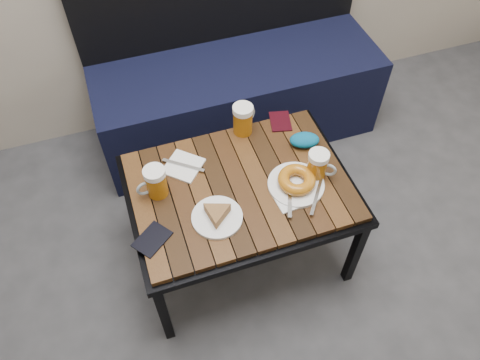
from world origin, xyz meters
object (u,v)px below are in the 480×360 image
object	(u,v)px
bench	(236,89)
plate_bagel	(296,182)
cafe_table	(240,192)
knit_pouch	(304,140)
beer_mug_right	(318,165)
passport_navy	(152,239)
beer_mug_centre	(243,119)
plate_pie	(217,215)
beer_mug_left	(155,182)
passport_burgundy	(280,121)

from	to	relation	value
bench	plate_bagel	size ratio (longest dim) A/B	5.43
cafe_table	knit_pouch	distance (m)	0.33
beer_mug_right	passport_navy	distance (m)	0.65
cafe_table	passport_navy	distance (m)	0.39
beer_mug_right	cafe_table	bearing A→B (deg)	-153.59
beer_mug_centre	knit_pouch	distance (m)	0.26
cafe_table	beer_mug_right	bearing A→B (deg)	-10.28
plate_pie	knit_pouch	world-z (taller)	same
beer_mug_left	beer_mug_centre	size ratio (longest dim) A/B	0.97
beer_mug_left	beer_mug_right	bearing A→B (deg)	160.09
plate_bagel	passport_burgundy	distance (m)	0.34
passport_navy	knit_pouch	distance (m)	0.71
plate_bagel	cafe_table	bearing A→B (deg)	159.75
beer_mug_left	passport_navy	xyz separation A→B (m)	(-0.06, -0.19, -0.06)
passport_navy	knit_pouch	bearing A→B (deg)	72.66
beer_mug_left	knit_pouch	xyz separation A→B (m)	(0.61, 0.05, -0.04)
cafe_table	plate_pie	size ratio (longest dim) A/B	4.63
knit_pouch	bench	bearing A→B (deg)	97.16
bench	beer_mug_right	bearing A→B (deg)	-85.86
bench	passport_burgundy	world-z (taller)	bench
passport_burgundy	plate_pie	bearing A→B (deg)	-122.52
plate_pie	plate_bagel	size ratio (longest dim) A/B	0.70
bench	passport_burgundy	bearing A→B (deg)	-85.50
knit_pouch	beer_mug_centre	bearing A→B (deg)	143.64
cafe_table	passport_navy	world-z (taller)	passport_navy
knit_pouch	passport_navy	bearing A→B (deg)	-160.24
cafe_table	beer_mug_left	world-z (taller)	beer_mug_left
bench	beer_mug_left	size ratio (longest dim) A/B	10.99
cafe_table	plate_bagel	distance (m)	0.22
plate_pie	passport_navy	distance (m)	0.24
bench	beer_mug_centre	distance (m)	0.56
beer_mug_left	passport_burgundy	xyz separation A→B (m)	(0.56, 0.20, -0.06)
beer_mug_right	passport_navy	xyz separation A→B (m)	(-0.65, -0.08, -0.06)
passport_navy	passport_burgundy	distance (m)	0.74
plate_pie	knit_pouch	bearing A→B (deg)	27.74
bench	cafe_table	world-z (taller)	bench
plate_pie	knit_pouch	size ratio (longest dim) A/B	1.54
passport_burgundy	knit_pouch	distance (m)	0.16
cafe_table	plate_bagel	bearing A→B (deg)	-20.25
bench	plate_bagel	world-z (taller)	bench
beer_mug_right	passport_navy	bearing A→B (deg)	-136.50
passport_navy	passport_burgundy	size ratio (longest dim) A/B	1.06
beer_mug_left	plate_bagel	distance (m)	0.51
beer_mug_left	knit_pouch	world-z (taller)	beer_mug_left
plate_pie	plate_bagel	bearing A→B (deg)	7.86
plate_bagel	passport_navy	world-z (taller)	plate_bagel
beer_mug_right	plate_pie	size ratio (longest dim) A/B	0.68
beer_mug_left	passport_burgundy	distance (m)	0.60
beer_mug_centre	beer_mug_right	xyz separation A→B (m)	(0.18, -0.31, -0.00)
beer_mug_left	plate_bagel	xyz separation A→B (m)	(0.49, -0.13, -0.04)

